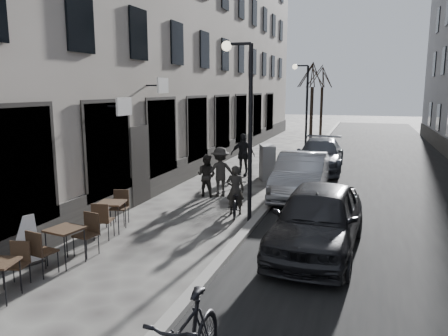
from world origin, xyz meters
The scene contains 21 objects.
ground centered at (0.00, 0.00, 0.00)m, with size 120.00×120.00×0.00m, color #383533.
road centered at (3.85, 16.00, 0.00)m, with size 7.30×60.00×0.00m, color black.
kerb centered at (0.20, 16.00, 0.06)m, with size 0.25×60.00×0.12m, color slate.
building_left centered at (-6.00, 16.50, 8.00)m, with size 4.00×35.00×16.00m, color #9D9484.
streetlamp_near centered at (-0.17, 6.00, 3.16)m, with size 0.90×0.28×5.09m.
streetlamp_far centered at (-0.17, 18.00, 3.16)m, with size 0.90×0.28×5.09m.
tree_near centered at (-0.10, 21.00, 4.66)m, with size 2.40×2.40×5.70m.
tree_far centered at (-0.10, 27.00, 4.66)m, with size 2.40×2.40×5.70m.
bistro_set_a centered at (-3.08, -0.06, 0.44)m, with size 0.71×1.50×0.86m.
bistro_set_b centered at (-2.99, 1.67, 0.50)m, with size 0.77×1.69×0.97m.
bistro_set_c centered at (-3.28, 3.95, 0.49)m, with size 0.79×1.68×0.96m.
sign_board centered at (-3.85, 1.41, 0.43)m, with size 0.58×0.68×1.06m.
utility_cabinet centered at (-0.80, 11.97, 0.73)m, with size 0.54×0.98×1.47m, color slate.
bicycle centered at (-0.59, 6.54, 0.47)m, with size 0.62×1.77×0.93m, color black.
cyclist_rider centered at (-0.59, 6.54, 0.76)m, with size 0.56×0.36×1.52m, color #282623.
pedestrian_near centered at (-2.22, 8.44, 0.75)m, with size 0.73×0.57×1.51m, color black.
pedestrian_mid centered at (-1.76, 8.60, 0.88)m, with size 1.14×0.65×1.76m, color #2C2A27.
pedestrian_far centered at (-2.01, 12.45, 0.93)m, with size 1.10×0.46×1.87m, color black.
car_near centered at (2.13, 4.18, 0.79)m, with size 1.88×4.66×1.59m, color black.
car_mid centered at (1.00, 9.37, 0.77)m, with size 1.64×4.70×1.55m, color #96989E.
car_far centered at (1.12, 14.75, 0.74)m, with size 2.06×5.07×1.47m, color #3F424B.
Camera 1 is at (3.08, -5.85, 3.79)m, focal length 35.00 mm.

